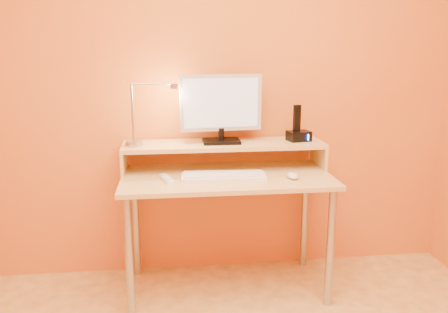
{
  "coord_description": "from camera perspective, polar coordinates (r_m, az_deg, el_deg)",
  "views": [
    {
      "loc": [
        -0.31,
        -1.33,
        1.44
      ],
      "look_at": [
        -0.02,
        1.13,
        0.84
      ],
      "focal_mm": 36.66,
      "sensor_mm": 36.0,
      "label": 1
    }
  ],
  "objects": [
    {
      "name": "monitor_neck",
      "position": [
        2.73,
        -0.35,
        2.83
      ],
      "size": [
        0.04,
        0.04,
        0.07
      ],
      "primitive_type": "cylinder",
      "color": "black",
      "rests_on": "monitor_foot"
    },
    {
      "name": "wall_back",
      "position": [
        2.86,
        -0.44,
        9.74
      ],
      "size": [
        3.0,
        0.04,
        2.5
      ],
      "primitive_type": "cube",
      "color": "orange",
      "rests_on": "floor"
    },
    {
      "name": "lamp_bulb",
      "position": [
        2.64,
        -6.23,
        8.35
      ],
      "size": [
        0.03,
        0.03,
        0.0
      ],
      "primitive_type": "cylinder",
      "color": "#FFEAC6",
      "rests_on": "lamp_head"
    },
    {
      "name": "monitor_panel",
      "position": [
        2.71,
        -0.38,
        6.72
      ],
      "size": [
        0.49,
        0.08,
        0.33
      ],
      "primitive_type": "cube",
      "rotation": [
        0.0,
        0.0,
        0.09
      ],
      "color": "silver",
      "rests_on": "monitor_neck"
    },
    {
      "name": "phone_led",
      "position": [
        2.79,
        10.47,
        2.36
      ],
      "size": [
        0.01,
        0.0,
        0.04
      ],
      "primitive_type": "cube",
      "color": "#2477F1",
      "rests_on": "phone_dock"
    },
    {
      "name": "shelf_riser_left",
      "position": [
        2.76,
        -12.33,
        -0.47
      ],
      "size": [
        0.02,
        0.3,
        0.14
      ],
      "primitive_type": "cube",
      "color": "#E3BC76",
      "rests_on": "desk_lower"
    },
    {
      "name": "lamp_post",
      "position": [
        2.67,
        -11.33,
        5.31
      ],
      "size": [
        0.01,
        0.01,
        0.33
      ],
      "primitive_type": "cylinder",
      "color": "#A5A4AE",
      "rests_on": "lamp_base"
    },
    {
      "name": "lamp_base",
      "position": [
        2.7,
        -11.16,
        1.58
      ],
      "size": [
        0.1,
        0.1,
        0.02
      ],
      "primitive_type": "cylinder",
      "color": "#A5A4AE",
      "rests_on": "desk_shelf"
    },
    {
      "name": "desk_shelf",
      "position": [
        2.74,
        -0.03,
        1.49
      ],
      "size": [
        1.2,
        0.3,
        0.02
      ],
      "primitive_type": "cube",
      "color": "#E3BC76",
      "rests_on": "desk_lower"
    },
    {
      "name": "desk_leg_fr",
      "position": [
        2.66,
        13.11,
        -11.12
      ],
      "size": [
        0.04,
        0.04,
        0.69
      ],
      "primitive_type": "cylinder",
      "color": "#A5A4AE",
      "rests_on": "floor"
    },
    {
      "name": "remote_control",
      "position": [
        2.54,
        -7.19,
        -2.81
      ],
      "size": [
        0.08,
        0.16,
        0.02
      ],
      "primitive_type": "cube",
      "rotation": [
        0.0,
        0.0,
        0.28
      ],
      "color": "white",
      "rests_on": "desk_lower"
    },
    {
      "name": "desk_lower",
      "position": [
        2.64,
        0.34,
        -2.59
      ],
      "size": [
        1.2,
        0.6,
        0.02
      ],
      "primitive_type": "cube",
      "color": "#E3BC76",
      "rests_on": "floor"
    },
    {
      "name": "mouse",
      "position": [
        2.59,
        8.53,
        -2.36
      ],
      "size": [
        0.06,
        0.1,
        0.03
      ],
      "primitive_type": "ellipsoid",
      "rotation": [
        0.0,
        0.0,
        0.04
      ],
      "color": "white",
      "rests_on": "desk_lower"
    },
    {
      "name": "monitor_back",
      "position": [
        2.73,
        -0.43,
        6.78
      ],
      "size": [
        0.44,
        0.05,
        0.28
      ],
      "primitive_type": "cube",
      "rotation": [
        0.0,
        0.0,
        0.09
      ],
      "color": "black",
      "rests_on": "monitor_panel"
    },
    {
      "name": "phone_handset",
      "position": [
        2.8,
        9.08,
        4.75
      ],
      "size": [
        0.04,
        0.03,
        0.16
      ],
      "primitive_type": "cube",
      "rotation": [
        0.0,
        0.0,
        0.22
      ],
      "color": "black",
      "rests_on": "phone_dock"
    },
    {
      "name": "monitor_foot",
      "position": [
        2.73,
        -0.35,
        1.93
      ],
      "size": [
        0.22,
        0.16,
        0.02
      ],
      "primitive_type": "cube",
      "color": "black",
      "rests_on": "desk_shelf"
    },
    {
      "name": "desk_leg_br",
      "position": [
        3.09,
        10.01,
        -7.35
      ],
      "size": [
        0.04,
        0.04,
        0.69
      ],
      "primitive_type": "cylinder",
      "color": "#A5A4AE",
      "rests_on": "floor"
    },
    {
      "name": "keyboard",
      "position": [
        2.56,
        -0.04,
        -2.56
      ],
      "size": [
        0.48,
        0.17,
        0.02
      ],
      "primitive_type": "cube",
      "rotation": [
        0.0,
        0.0,
        -0.05
      ],
      "color": "white",
      "rests_on": "desk_lower"
    },
    {
      "name": "lamp_arm",
      "position": [
        2.64,
        -8.88,
        8.94
      ],
      "size": [
        0.24,
        0.01,
        0.01
      ],
      "primitive_type": "cylinder",
      "rotation": [
        0.0,
        1.57,
        0.0
      ],
      "color": "#A5A4AE",
      "rests_on": "lamp_post"
    },
    {
      "name": "monitor_screen",
      "position": [
        2.69,
        -0.34,
        6.67
      ],
      "size": [
        0.44,
        0.04,
        0.29
      ],
      "primitive_type": "cube",
      "rotation": [
        0.0,
        0.0,
        0.09
      ],
      "color": "silver",
      "rests_on": "monitor_panel"
    },
    {
      "name": "desk_leg_fl",
      "position": [
        2.52,
        -11.73,
        -12.41
      ],
      "size": [
        0.04,
        0.04,
        0.69
      ],
      "primitive_type": "cylinder",
      "color": "#A5A4AE",
      "rests_on": "floor"
    },
    {
      "name": "phone_dock",
      "position": [
        2.82,
        9.29,
        2.55
      ],
      "size": [
        0.15,
        0.13,
        0.06
      ],
      "primitive_type": "cube",
      "rotation": [
        0.0,
        0.0,
        0.22
      ],
      "color": "black",
      "rests_on": "desk_shelf"
    },
    {
      "name": "desk_leg_bl",
      "position": [
        2.98,
        -10.93,
        -8.21
      ],
      "size": [
        0.04,
        0.04,
        0.69
      ],
      "primitive_type": "cylinder",
      "color": "#A5A4AE",
      "rests_on": "floor"
    },
    {
      "name": "shelf_riser_right",
      "position": [
        2.89,
        11.7,
        0.2
      ],
      "size": [
        0.02,
        0.3,
        0.14
      ],
      "primitive_type": "cube",
      "color": "#E3BC76",
      "rests_on": "desk_lower"
    },
    {
      "name": "lamp_head",
      "position": [
        2.64,
        -6.23,
        8.69
      ],
      "size": [
        0.04,
        0.04,
        0.03
      ],
      "primitive_type": "cylinder",
      "color": "#A5A4AE",
      "rests_on": "lamp_arm"
    }
  ]
}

